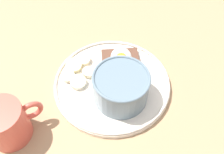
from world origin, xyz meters
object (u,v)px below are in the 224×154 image
(toast_slice, at_px, (121,63))
(banana_slice_back, at_px, (89,72))
(banana_slice_front, at_px, (84,60))
(banana_slice_inner, at_px, (68,76))
(coffee_mug, at_px, (6,123))
(banana_slice_right, at_px, (74,66))
(oatmeal_bowl, at_px, (121,87))
(poached_egg, at_px, (121,58))
(banana_slice_left, at_px, (78,81))

(toast_slice, relative_size, banana_slice_back, 2.17)
(banana_slice_front, bearing_deg, banana_slice_inner, -35.71)
(coffee_mug, bearing_deg, banana_slice_right, 142.24)
(banana_slice_right, distance_m, banana_slice_inner, 0.03)
(banana_slice_back, bearing_deg, oatmeal_bowl, 45.83)
(poached_egg, bearing_deg, banana_slice_inner, -76.94)
(toast_slice, distance_m, banana_slice_inner, 0.12)
(toast_slice, xyz_separation_m, banana_slice_left, (0.05, -0.10, 0.00))
(toast_slice, relative_size, banana_slice_front, 2.06)
(banana_slice_front, height_order, banana_slice_inner, banana_slice_inner)
(toast_slice, bearing_deg, poached_egg, -5.57)
(banana_slice_back, relative_size, coffee_mug, 0.37)
(toast_slice, xyz_separation_m, banana_slice_back, (0.02, -0.07, 0.00))
(banana_slice_inner, bearing_deg, coffee_mug, -40.96)
(banana_slice_right, height_order, banana_slice_inner, same)
(banana_slice_left, bearing_deg, oatmeal_bowl, 65.55)
(toast_slice, bearing_deg, banana_slice_back, -73.76)
(toast_slice, xyz_separation_m, banana_slice_right, (0.00, -0.11, 0.00))
(banana_slice_front, height_order, banana_slice_back, same)
(banana_slice_back, xyz_separation_m, banana_slice_right, (-0.02, -0.03, 0.00))
(coffee_mug, bearing_deg, toast_slice, 123.83)
(poached_egg, xyz_separation_m, banana_slice_back, (0.02, -0.07, -0.02))
(poached_egg, height_order, banana_slice_front, poached_egg)
(banana_slice_inner, bearing_deg, banana_slice_back, 100.37)
(banana_slice_front, distance_m, banana_slice_inner, 0.06)
(toast_slice, bearing_deg, banana_slice_right, -89.59)
(banana_slice_front, distance_m, banana_slice_right, 0.03)
(banana_slice_inner, xyz_separation_m, coffee_mug, (0.12, -0.10, 0.02))
(banana_slice_right, height_order, coffee_mug, coffee_mug)
(banana_slice_inner, bearing_deg, banana_slice_right, 158.69)
(banana_slice_right, bearing_deg, oatmeal_bowl, 49.45)
(banana_slice_right, xyz_separation_m, coffee_mug, (0.15, -0.12, 0.02))
(poached_egg, xyz_separation_m, coffee_mug, (0.15, -0.22, 0.00))
(coffee_mug, bearing_deg, banana_slice_front, 140.43)
(banana_slice_left, distance_m, banana_slice_back, 0.03)
(banana_slice_right, bearing_deg, coffee_mug, -37.76)
(banana_slice_right, bearing_deg, banana_slice_front, 128.26)
(banana_slice_front, bearing_deg, banana_slice_left, -10.92)
(poached_egg, height_order, banana_slice_right, poached_egg)
(oatmeal_bowl, xyz_separation_m, poached_egg, (-0.08, 0.01, -0.01))
(banana_slice_right, bearing_deg, poached_egg, 89.20)
(poached_egg, height_order, banana_slice_left, poached_egg)
(toast_slice, bearing_deg, banana_slice_inner, -75.93)
(banana_slice_front, bearing_deg, poached_egg, 77.51)
(banana_slice_left, xyz_separation_m, banana_slice_back, (-0.02, 0.02, -0.00))
(banana_slice_left, xyz_separation_m, banana_slice_inner, (-0.02, -0.02, 0.00))
(banana_slice_front, bearing_deg, banana_slice_right, -51.74)
(toast_slice, xyz_separation_m, poached_egg, (0.00, -0.00, 0.02))
(oatmeal_bowl, distance_m, toast_slice, 0.09)
(toast_slice, relative_size, poached_egg, 1.09)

